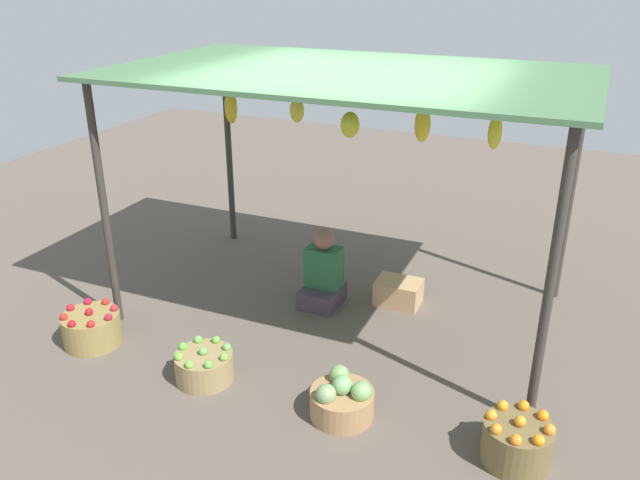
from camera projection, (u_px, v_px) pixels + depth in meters
ground_plane at (344, 307)px, 6.27m from camera, size 14.00×14.00×0.00m
market_stall_structure at (348, 88)px, 5.43m from camera, size 4.02×2.41×2.26m
vendor_person at (323, 275)px, 6.23m from camera, size 0.36×0.44×0.78m
basket_red_apples at (92, 328)px, 5.62m from camera, size 0.50×0.50×0.34m
basket_green_apples at (204, 366)px, 5.14m from camera, size 0.47×0.47×0.30m
basket_cabbages at (342, 400)px, 4.72m from camera, size 0.48×0.48×0.35m
basket_oranges at (517, 441)px, 4.28m from camera, size 0.46×0.46×0.36m
wooden_crate_near_vendor at (398, 292)px, 6.28m from camera, size 0.43×0.32×0.25m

